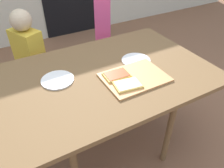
% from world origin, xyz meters
% --- Properties ---
extents(ground_plane, '(16.00, 16.00, 0.00)m').
position_xyz_m(ground_plane, '(0.00, 0.00, 0.00)').
color(ground_plane, brown).
extents(dining_table, '(1.42, 0.90, 0.69)m').
position_xyz_m(dining_table, '(0.00, 0.00, 0.64)').
color(dining_table, brown).
rests_on(dining_table, ground).
extents(cutting_board, '(0.38, 0.28, 0.01)m').
position_xyz_m(cutting_board, '(0.16, -0.14, 0.70)').
color(cutting_board, tan).
rests_on(cutting_board, dining_table).
extents(pizza_slice_far_left, '(0.16, 0.12, 0.01)m').
position_xyz_m(pizza_slice_far_left, '(0.07, -0.08, 0.71)').
color(pizza_slice_far_left, '#DAB556').
rests_on(pizza_slice_far_left, cutting_board).
extents(pizza_slice_near_left, '(0.17, 0.13, 0.01)m').
position_xyz_m(pizza_slice_near_left, '(0.08, -0.19, 0.71)').
color(pizza_slice_near_left, '#DAB556').
rests_on(pizza_slice_near_left, cutting_board).
extents(plate_white_right, '(0.20, 0.20, 0.01)m').
position_xyz_m(plate_white_right, '(0.29, 0.03, 0.70)').
color(plate_white_right, white).
rests_on(plate_white_right, dining_table).
extents(plate_white_left, '(0.20, 0.20, 0.01)m').
position_xyz_m(plate_white_left, '(-0.26, 0.07, 0.70)').
color(plate_white_left, white).
rests_on(plate_white_left, dining_table).
extents(child_left, '(0.23, 0.28, 0.96)m').
position_xyz_m(child_left, '(-0.31, 0.65, 0.54)').
color(child_left, '#413E3A').
rests_on(child_left, ground).
extents(child_right, '(0.24, 0.28, 1.13)m').
position_xyz_m(child_right, '(0.41, 0.76, 0.66)').
color(child_right, '#373F60').
rests_on(child_right, ground).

